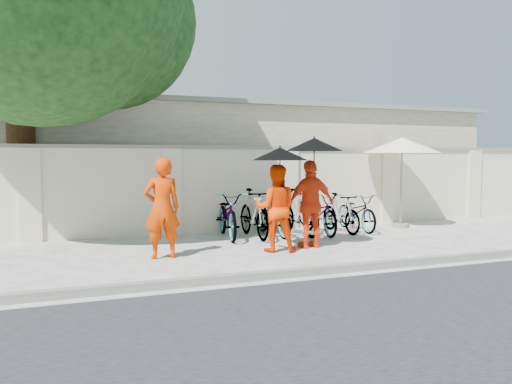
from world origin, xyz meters
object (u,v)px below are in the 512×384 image
object	(u,v)px
monk_right	(311,204)
patio_umbrella	(402,146)
monk_center	(276,208)
monk_left	(162,208)

from	to	relation	value
monk_right	patio_umbrella	bearing A→B (deg)	-157.60
monk_right	patio_umbrella	distance (m)	4.11
monk_center	monk_right	size ratio (longest dim) A/B	0.95
monk_center	monk_right	world-z (taller)	monk_right
monk_center	patio_umbrella	xyz separation A→B (m)	(4.31, 1.90, 1.25)
monk_left	monk_center	size ratio (longest dim) A/B	1.08
monk_right	patio_umbrella	xyz separation A→B (m)	(3.50, 1.79, 1.21)
monk_center	patio_umbrella	world-z (taller)	patio_umbrella
monk_left	monk_center	world-z (taller)	monk_left
monk_left	monk_right	bearing A→B (deg)	178.57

